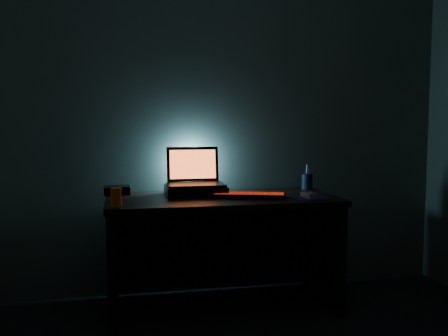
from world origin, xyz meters
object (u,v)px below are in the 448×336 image
at_px(laptop, 194,176).
at_px(router, 117,190).
at_px(mouse, 309,195).
at_px(juice_glass, 116,197).
at_px(pen_cup, 307,182).
at_px(keyboard, 249,195).

bearing_deg(laptop, router, 171.60).
bearing_deg(mouse, juice_glass, 169.68).
bearing_deg(pen_cup, laptop, -175.57).
xyz_separation_m(pen_cup, router, (-1.36, 0.01, -0.03)).
height_order(mouse, router, router).
bearing_deg(juice_glass, keyboard, 12.56).
distance_m(juice_glass, router, 0.50).
bearing_deg(mouse, pen_cup, 56.74).
relative_size(laptop, juice_glass, 3.50).
xyz_separation_m(laptop, pen_cup, (0.84, 0.07, -0.06)).
bearing_deg(keyboard, mouse, 0.55).
xyz_separation_m(mouse, pen_cup, (0.14, 0.41, 0.04)).
relative_size(juice_glass, router, 0.62).
bearing_deg(mouse, router, 146.94).
bearing_deg(laptop, keyboard, -35.38).
height_order(pen_cup, juice_glass, pen_cup).
xyz_separation_m(keyboard, router, (-0.85, 0.31, 0.01)).
xyz_separation_m(keyboard, pen_cup, (0.51, 0.30, 0.04)).
height_order(laptop, juice_glass, laptop).
bearing_deg(mouse, laptop, 139.71).
height_order(mouse, juice_glass, juice_glass).
xyz_separation_m(keyboard, mouse, (0.37, -0.11, 0.01)).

